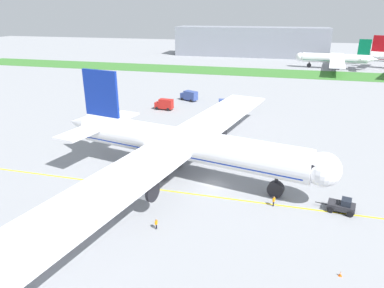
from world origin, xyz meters
name	(u,v)px	position (x,y,z in m)	size (l,w,h in m)	color
ground_plane	(212,185)	(0.00, 0.00, 0.00)	(600.00, 600.00, 0.00)	gray
apron_taxi_line	(207,196)	(0.00, -3.98, 0.00)	(280.00, 0.36, 0.01)	yellow
grass_median_strip	(263,72)	(0.00, 118.85, 0.05)	(320.00, 24.00, 0.10)	#38722D
airliner_foreground	(182,144)	(-6.12, 2.25, 6.02)	(51.91, 82.86, 17.73)	white
pushback_tug	(342,206)	(20.30, -3.37, 0.98)	(5.72, 3.23, 2.16)	#26262B
ground_crew_wingwalker_port	(64,224)	(-16.79, -18.20, 1.00)	(0.29, 0.57, 1.64)	black
ground_crew_marshaller_front	(274,200)	(10.42, -4.45, 1.02)	(0.41, 0.54, 1.67)	black
ground_crew_wingwalker_starboard	(156,223)	(-4.81, -14.65, 0.95)	(0.26, 0.55, 1.56)	black
traffic_cone_near_nose	(340,274)	(18.40, -17.87, 0.28)	(0.36, 0.36, 0.58)	#F2590C
service_truck_baggage_loader	(227,103)	(-5.81, 50.10, 1.50)	(5.56, 3.33, 2.72)	#33478C
service_truck_fuel_bowser	(189,96)	(-19.43, 56.31, 1.72)	(6.27, 4.47, 3.25)	#33478C
service_truck_catering_van	(165,104)	(-23.70, 43.72, 1.69)	(5.66, 2.80, 3.22)	#B21E19
parked_airliner_far_left	(335,59)	(34.38, 139.76, 5.03)	(38.96, 60.63, 14.85)	white
terminal_building	(250,42)	(-12.79, 181.90, 9.00)	(95.39, 20.00, 18.00)	gray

